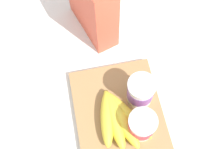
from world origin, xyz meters
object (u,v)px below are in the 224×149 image
yogurt_cup_front (141,91)px  yogurt_cup_back (142,125)px  cutting_board (121,121)px  banana_bunch (118,118)px  cereal_box (91,1)px

yogurt_cup_front → yogurt_cup_back: (0.09, -0.02, -0.01)m
yogurt_cup_front → yogurt_cup_back: yogurt_cup_front is taller
cutting_board → banana_bunch: banana_bunch is taller
yogurt_cup_back → cutting_board: bearing=-126.5°
cereal_box → yogurt_cup_front: size_ratio=2.59×
cutting_board → cereal_box: size_ratio=1.42×
cutting_board → banana_bunch: (-0.00, -0.01, 0.03)m
cutting_board → yogurt_cup_front: size_ratio=3.68×
yogurt_cup_front → banana_bunch: bearing=-54.2°
cutting_board → yogurt_cup_front: 0.10m
cereal_box → yogurt_cup_back: 0.39m
cutting_board → yogurt_cup_back: (0.04, 0.05, 0.05)m
cutting_board → banana_bunch: bearing=-101.5°
cereal_box → yogurt_cup_back: cereal_box is taller
cutting_board → yogurt_cup_front: yogurt_cup_front is taller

